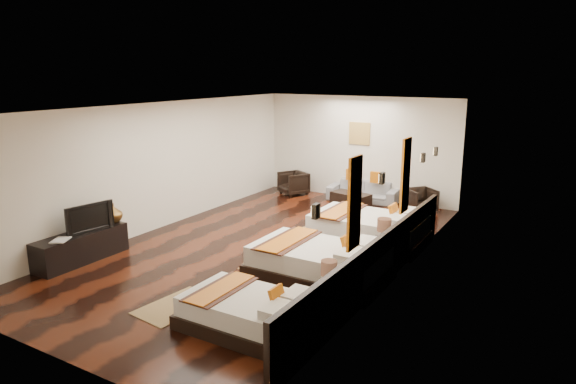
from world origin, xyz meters
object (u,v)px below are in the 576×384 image
Objects in this scene: bed_mid at (320,262)px; armchair_left at (293,183)px; nightstand_b at (383,251)px; book at (53,240)px; figurine at (113,213)px; tv_console at (81,247)px; table_plant at (354,189)px; coffee_table at (351,200)px; bed_far at (369,228)px; sofa at (363,191)px; tv at (87,217)px; bed_near at (251,313)px; nightstand_a at (328,298)px; armchair_right at (421,200)px.

armchair_left is (-3.45, 5.05, 0.03)m from bed_mid.
book is at bearing -148.08° from nightstand_b.
bed_mid is at bearing 9.94° from figurine.
tv_console is at bearing -160.11° from bed_mid.
bed_mid is at bearing -73.62° from table_plant.
figurine is 5.95m from coffee_table.
bed_far is at bearing 121.88° from nightstand_b.
book is 0.19× the size of sofa.
nightstand_b is 0.99× the size of tv.
nightstand_a is (0.75, 0.85, 0.06)m from bed_near.
tv_console is 4.74× the size of figurine.
armchair_right is at bearing 29.69° from armchair_left.
bed_mid reaches higher than table_plant.
tv is at bearing 85.93° from book.
bed_near is 7.50m from sofa.
figurine is at bearing -67.92° from armchair_left.
bed_mid reaches higher than sofa.
nightstand_a reaches higher than table_plant.
bed_far reaches higher than armchair_left.
book is at bearing -169.95° from nightstand_a.
tv is at bearing -154.10° from nightstand_b.
bed_mid reaches higher than tv_console.
coffee_table is (-2.17, 5.69, -0.10)m from nightstand_a.
book is (-4.95, -3.08, 0.24)m from nightstand_b.
bed_mid is 4.47m from tv_console.
bed_near is 2.04× the size of nightstand_b.
coffee_table is 3.99× the size of table_plant.
sofa reaches higher than coffee_table.
bed_far reaches higher than armchair_right.
nightstand_a is at bearing -26.61° from armchair_left.
armchair_right is at bearing 58.09° from book.
bed_far is 2.32× the size of coffee_table.
bed_near is 7.50× the size of table_plant.
tv is at bearing -173.65° from armchair_right.
table_plant is (-1.31, 2.23, 0.22)m from bed_far.
bed_mid reaches higher than armchair_left.
tv is 0.64m from figurine.
bed_near is 7.11m from armchair_right.
bed_near is 6.62m from table_plant.
bed_near is 4.23m from tv_console.
bed_mid is 2.30× the size of coffee_table.
table_plant is (-1.31, 4.44, 0.23)m from bed_mid.
tv is (-4.15, -3.58, 0.52)m from bed_far.
nightstand_b is 1.40× the size of armchair_right.
figurine is (-0.05, 0.63, -0.08)m from tv.
nightstand_b is 5.56m from tv_console.
bed_far is 4.46m from armchair_left.
bed_mid is at bearing -80.56° from sofa.
bed_near is at bearing -90.15° from bed_mid.
nightstand_a reaches higher than tv_console.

